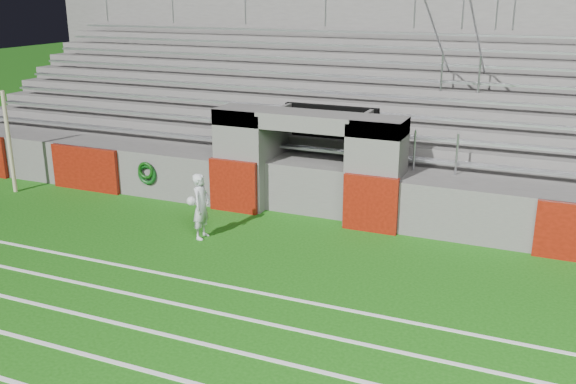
% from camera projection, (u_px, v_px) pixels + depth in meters
% --- Properties ---
extents(ground, '(90.00, 90.00, 0.00)m').
position_uv_depth(ground, '(245.00, 266.00, 13.21)').
color(ground, '#16540E').
rests_on(ground, ground).
extents(field_post, '(0.11, 0.11, 2.85)m').
position_uv_depth(field_post, '(9.00, 142.00, 17.65)').
color(field_post, '#BAAE8A').
rests_on(field_post, ground).
extents(stadium_structure, '(26.00, 8.48, 5.42)m').
position_uv_depth(stadium_structure, '(361.00, 124.00, 19.75)').
color(stadium_structure, '#555351').
rests_on(stadium_structure, ground).
extents(goalkeeper_with_ball, '(0.44, 0.59, 1.52)m').
position_uv_depth(goalkeeper_with_ball, '(201.00, 206.00, 14.49)').
color(goalkeeper_with_ball, silver).
rests_on(goalkeeper_with_ball, ground).
extents(hose_coil, '(0.57, 0.15, 0.65)m').
position_uv_depth(hose_coil, '(147.00, 173.00, 17.22)').
color(hose_coil, '#0C3F12').
rests_on(hose_coil, ground).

